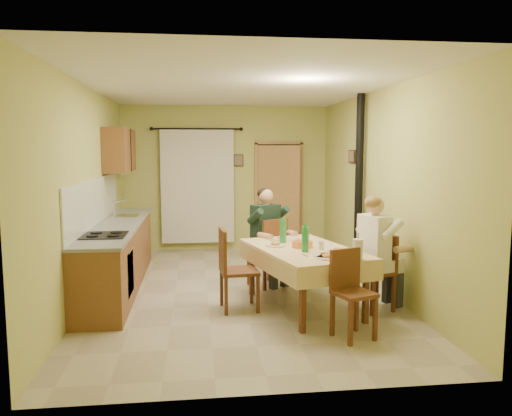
{
  "coord_description": "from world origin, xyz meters",
  "views": [
    {
      "loc": [
        -0.58,
        -6.78,
        1.98
      ],
      "look_at": [
        0.25,
        0.1,
        1.15
      ],
      "focal_mm": 35.0,
      "sensor_mm": 36.0,
      "label": 1
    }
  ],
  "objects": [
    {
      "name": "floor",
      "position": [
        0.0,
        0.0,
        0.0
      ],
      "size": [
        4.0,
        6.0,
        0.01
      ],
      "primitive_type": "cube",
      "color": "tan",
      "rests_on": "ground"
    },
    {
      "name": "room_shell",
      "position": [
        0.0,
        0.0,
        1.82
      ],
      "size": [
        4.04,
        6.04,
        2.82
      ],
      "color": "#B9BC60",
      "rests_on": "ground"
    },
    {
      "name": "kitchen_run",
      "position": [
        -1.71,
        0.4,
        0.48
      ],
      "size": [
        0.64,
        3.64,
        1.56
      ],
      "color": "brown",
      "rests_on": "ground"
    },
    {
      "name": "upper_cabinets",
      "position": [
        -1.82,
        1.7,
        1.95
      ],
      "size": [
        0.35,
        1.4,
        0.7
      ],
      "primitive_type": "cube",
      "color": "brown",
      "rests_on": "room_shell"
    },
    {
      "name": "curtain",
      "position": [
        -0.55,
        2.9,
        1.26
      ],
      "size": [
        1.7,
        0.07,
        2.22
      ],
      "color": "black",
      "rests_on": "ground"
    },
    {
      "name": "doorway",
      "position": [
        1.04,
        2.93,
        1.05
      ],
      "size": [
        0.96,
        0.25,
        2.15
      ],
      "color": "black",
      "rests_on": "ground"
    },
    {
      "name": "dining_table",
      "position": [
        0.73,
        -0.86,
        0.38
      ],
      "size": [
        1.49,
        2.0,
        0.76
      ],
      "rotation": [
        0.0,
        0.0,
        0.26
      ],
      "color": "#D7B678",
      "rests_on": "ground"
    },
    {
      "name": "tableware",
      "position": [
        0.77,
        -0.96,
        0.83
      ],
      "size": [
        0.96,
        1.47,
        0.33
      ],
      "color": "white",
      "rests_on": "dining_table"
    },
    {
      "name": "chair_far",
      "position": [
        0.43,
        0.2,
        0.29
      ],
      "size": [
        0.59,
        0.59,
        0.99
      ],
      "rotation": [
        0.0,
        0.0,
        0.53
      ],
      "color": "#582F18",
      "rests_on": "ground"
    },
    {
      "name": "chair_near",
      "position": [
        1.03,
        -1.89,
        0.29
      ],
      "size": [
        0.48,
        0.48,
        0.93
      ],
      "rotation": [
        0.0,
        0.0,
        3.48
      ],
      "color": "#582F18",
      "rests_on": "ground"
    },
    {
      "name": "chair_right",
      "position": [
        1.59,
        -1.04,
        0.29
      ],
      "size": [
        0.48,
        0.48,
        0.94
      ],
      "rotation": [
        0.0,
        0.0,
        1.89
      ],
      "color": "#582F18",
      "rests_on": "ground"
    },
    {
      "name": "chair_left",
      "position": [
        -0.09,
        -0.82,
        0.29
      ],
      "size": [
        0.48,
        0.48,
        1.01
      ],
      "rotation": [
        0.0,
        0.0,
        -1.48
      ],
      "color": "#582F18",
      "rests_on": "ground"
    },
    {
      "name": "man_far",
      "position": [
        0.42,
        0.21,
        0.88
      ],
      "size": [
        0.65,
        0.63,
        1.39
      ],
      "rotation": [
        0.0,
        0.0,
        0.53
      ],
      "color": "#192D23",
      "rests_on": "chair_far"
    },
    {
      "name": "man_right",
      "position": [
        1.58,
        -1.05,
        0.88
      ],
      "size": [
        0.58,
        0.65,
        1.39
      ],
      "rotation": [
        0.0,
        0.0,
        1.89
      ],
      "color": "white",
      "rests_on": "chair_right"
    },
    {
      "name": "stove_flue",
      "position": [
        1.9,
        0.6,
        1.02
      ],
      "size": [
        0.24,
        0.24,
        2.8
      ],
      "color": "black",
      "rests_on": "ground"
    },
    {
      "name": "picture_back",
      "position": [
        0.25,
        2.97,
        1.75
      ],
      "size": [
        0.19,
        0.03,
        0.23
      ],
      "primitive_type": "cube",
      "color": "black",
      "rests_on": "room_shell"
    },
    {
      "name": "picture_right",
      "position": [
        1.97,
        1.2,
        1.85
      ],
      "size": [
        0.03,
        0.31,
        0.21
      ],
      "primitive_type": "cube",
      "color": "brown",
      "rests_on": "room_shell"
    }
  ]
}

